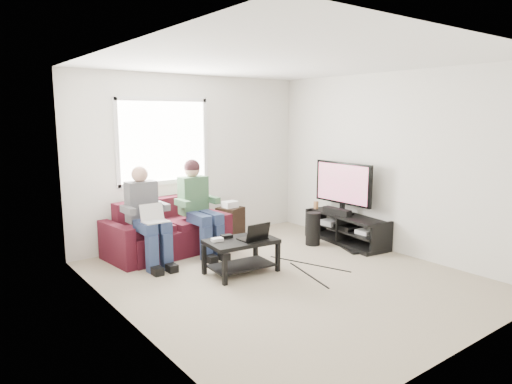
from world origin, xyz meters
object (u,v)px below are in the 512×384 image
Objects in this scene: sofa at (166,234)px; subwoofer at (313,229)px; tv_stand at (346,231)px; end_table at (230,222)px; coffee_table at (241,248)px; tv at (343,185)px.

sofa is 2.23m from subwoofer.
sofa is 2.77m from tv_stand.
end_table reaches higher than subwoofer.
end_table is (-1.30, 1.32, 0.07)m from tv_stand.
subwoofer is at bearing 150.89° from tv_stand.
end_table is (1.19, 0.09, -0.02)m from sofa.
tv_stand is at bearing -26.27° from sofa.
end_table is (0.79, 1.42, -0.04)m from coffee_table.
coffee_table is at bearing -73.55° from sofa.
tv is (-0.00, 0.10, 0.71)m from tv_stand.
subwoofer is (-0.47, 0.26, 0.05)m from tv_stand.
subwoofer is (2.01, -0.96, -0.04)m from sofa.
tv is at bearing -24.41° from sofa.
sofa is at bearing 153.73° from tv_stand.
coffee_table is 0.64× the size of tv_stand.
subwoofer is at bearing 12.79° from coffee_table.
tv is 1.89m from end_table.
tv_stand is (2.09, 0.11, -0.11)m from coffee_table.
sofa is 1.20× the size of tv_stand.
tv reaches higher than coffee_table.
end_table is (-1.29, 1.22, -0.64)m from tv.
sofa is 2.80m from tv.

